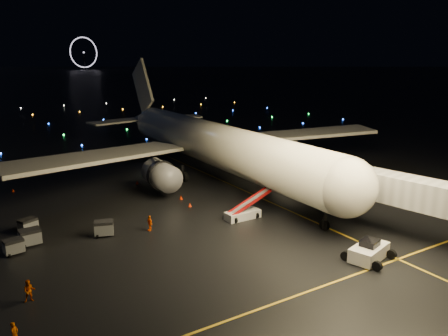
{
  "coord_description": "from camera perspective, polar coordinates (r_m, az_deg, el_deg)",
  "views": [
    {
      "loc": [
        -22.01,
        -33.75,
        18.52
      ],
      "look_at": [
        6.11,
        12.0,
        5.0
      ],
      "focal_mm": 35.0,
      "sensor_mm": 36.0,
      "label": 1
    }
  ],
  "objects": [
    {
      "name": "lane_centre",
      "position": [
        62.26,
        3.18,
        -3.19
      ],
      "size": [
        0.25,
        80.0,
        0.02
      ],
      "primitive_type": "cube",
      "color": "gold",
      "rests_on": "ground"
    },
    {
      "name": "crew_c",
      "position": [
        49.19,
        -9.69,
        -7.1
      ],
      "size": [
        0.56,
        1.07,
        1.75
      ],
      "primitive_type": "imported",
      "rotation": [
        0.0,
        0.0,
        -1.44
      ],
      "color": "#F25B00",
      "rests_on": "ground"
    },
    {
      "name": "crew_b",
      "position": [
        38.46,
        -24.09,
        -14.44
      ],
      "size": [
        0.97,
        0.8,
        1.83
      ],
      "primitive_type": "imported",
      "rotation": [
        0.0,
        0.0,
        -0.13
      ],
      "color": "#F25B00",
      "rests_on": "ground"
    },
    {
      "name": "pushback_tug",
      "position": [
        43.98,
        18.43,
        -10.09
      ],
      "size": [
        4.73,
        3.33,
        2.04
      ],
      "primitive_type": "cube",
      "rotation": [
        0.0,
        0.0,
        0.28
      ],
      "color": "silver",
      "rests_on": "ground"
    },
    {
      "name": "baggage_cart_0",
      "position": [
        48.92,
        -15.4,
        -7.6
      ],
      "size": [
        2.29,
        1.91,
        1.67
      ],
      "primitive_type": "cube",
      "rotation": [
        0.0,
        0.0,
        -0.31
      ],
      "color": "gray",
      "rests_on": "ground"
    },
    {
      "name": "taxiway_lights",
      "position": [
        142.65,
        -22.55,
        5.67
      ],
      "size": [
        164.0,
        92.0,
        0.36
      ],
      "primitive_type": null,
      "color": "black",
      "rests_on": "ground"
    },
    {
      "name": "crew_a",
      "position": [
        33.81,
        -25.69,
        -18.93
      ],
      "size": [
        0.7,
        0.73,
        1.69
      ],
      "primitive_type": "imported",
      "rotation": [
        0.0,
        0.0,
        0.9
      ],
      "color": "#F25B00",
      "rests_on": "ground"
    },
    {
      "name": "safety_cone_2",
      "position": [
        59.38,
        -5.64,
        -3.84
      ],
      "size": [
        0.49,
        0.49,
        0.54
      ],
      "primitive_type": "cone",
      "rotation": [
        0.0,
        0.0,
        0.02
      ],
      "color": "#F82B00",
      "rests_on": "ground"
    },
    {
      "name": "baggage_cart_1",
      "position": [
        52.7,
        -24.23,
        -6.87
      ],
      "size": [
        2.15,
        1.89,
        1.52
      ],
      "primitive_type": "cube",
      "rotation": [
        0.0,
        0.0,
        0.43
      ],
      "color": "gray",
      "rests_on": "ground"
    },
    {
      "name": "baggage_cart_2",
      "position": [
        47.7,
        -25.77,
        -9.23
      ],
      "size": [
        1.96,
        1.53,
        1.5
      ],
      "primitive_type": "cube",
      "rotation": [
        0.0,
        0.0,
        0.18
      ],
      "color": "gray",
      "rests_on": "ground"
    },
    {
      "name": "lane_cross",
      "position": [
        34.58,
        3.59,
        -18.26
      ],
      "size": [
        60.0,
        0.25,
        0.02
      ],
      "primitive_type": "cube",
      "color": "gold",
      "rests_on": "ground"
    },
    {
      "name": "belt_loader",
      "position": [
        51.82,
        2.45,
        -5.03
      ],
      "size": [
        6.29,
        1.74,
        3.05
      ],
      "primitive_type": null,
      "rotation": [
        0.0,
        0.0,
        0.0
      ],
      "color": "silver",
      "rests_on": "ground"
    },
    {
      "name": "safety_cone_0",
      "position": [
        56.41,
        -4.48,
        -4.82
      ],
      "size": [
        0.47,
        0.47,
        0.49
      ],
      "primitive_type": "cone",
      "rotation": [
        0.0,
        0.0,
        0.1
      ],
      "color": "#F82B00",
      "rests_on": "ground"
    },
    {
      "name": "ferris_wheel",
      "position": [
        777.86,
        -17.84,
        14.03
      ],
      "size": [
        49.33,
        16.8,
        52.0
      ],
      "primitive_type": null,
      "rotation": [
        0.0,
        0.0,
        0.26
      ],
      "color": "black",
      "rests_on": "ground"
    },
    {
      "name": "baggage_cart_3",
      "position": [
        49.06,
        -24.0,
        -8.27
      ],
      "size": [
        2.12,
        1.57,
        1.71
      ],
      "primitive_type": "cube",
      "rotation": [
        0.0,
        0.0,
        0.09
      ],
      "color": "gray",
      "rests_on": "ground"
    },
    {
      "name": "safety_cone_1",
      "position": [
        67.44,
        -11.28,
        -1.86
      ],
      "size": [
        0.6,
        0.6,
        0.52
      ],
      "primitive_type": "cone",
      "rotation": [
        0.0,
        0.0,
        0.38
      ],
      "color": "#F82B00",
      "rests_on": "ground"
    },
    {
      "name": "safety_cone_3",
      "position": [
        69.2,
        -25.86,
        -2.64
      ],
      "size": [
        0.56,
        0.56,
        0.49
      ],
      "primitive_type": "cone",
      "rotation": [
        0.0,
        0.0,
        0.39
      ],
      "color": "#F82B00",
      "rests_on": "ground"
    },
    {
      "name": "airliner",
      "position": [
        70.37,
        -2.82,
        6.55
      ],
      "size": [
        65.84,
        62.6,
        18.51
      ],
      "primitive_type": null,
      "rotation": [
        0.0,
        0.0,
        -0.01
      ],
      "color": "silver",
      "rests_on": "ground"
    }
  ]
}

